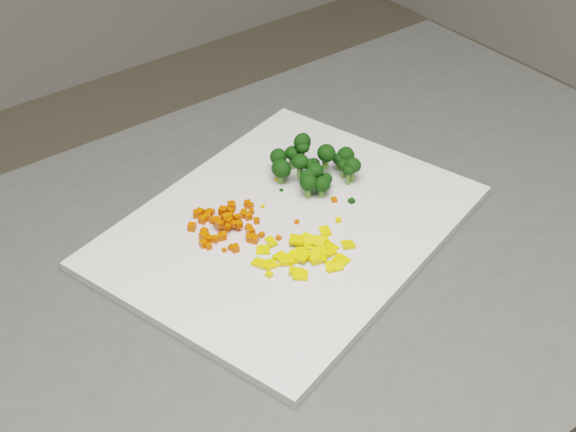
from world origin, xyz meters
TOP-DOWN VIEW (x-y plane):
  - cutting_board at (-0.05, -0.04)m, footprint 0.48×0.42m
  - carrot_pile at (-0.11, -0.01)m, footprint 0.09×0.09m
  - pepper_pile at (-0.07, -0.10)m, footprint 0.11×0.11m
  - broccoli_pile at (0.03, 0.01)m, footprint 0.11×0.11m
  - carrot_cube_0 at (-0.15, 0.01)m, footprint 0.01×0.01m
  - carrot_cube_1 at (-0.08, -0.02)m, footprint 0.01×0.01m
  - carrot_cube_2 at (-0.11, 0.01)m, footprint 0.01×0.01m
  - carrot_cube_3 at (-0.15, -0.02)m, footprint 0.01×0.01m
  - carrot_cube_4 at (-0.12, -0.01)m, footprint 0.01×0.01m
  - carrot_cube_5 at (-0.10, -0.01)m, footprint 0.01×0.01m
  - carrot_cube_6 at (-0.10, -0.04)m, footprint 0.01×0.01m
  - carrot_cube_7 at (-0.13, 0.03)m, footprint 0.01×0.01m
  - carrot_cube_8 at (-0.10, 0.01)m, footprint 0.01×0.01m
  - carrot_cube_9 at (-0.15, -0.03)m, footprint 0.01×0.01m
  - carrot_cube_10 at (-0.12, -0.01)m, footprint 0.01×0.01m
  - carrot_cube_11 at (-0.13, 0.02)m, footprint 0.01×0.01m
  - carrot_cube_12 at (-0.11, -0.04)m, footprint 0.01×0.01m
  - carrot_cube_13 at (-0.12, 0.00)m, footprint 0.01×0.01m
  - carrot_cube_14 at (-0.10, -0.02)m, footprint 0.01×0.01m
  - carrot_cube_15 at (-0.14, -0.02)m, footprint 0.01×0.01m
  - carrot_cube_16 at (-0.07, 0.01)m, footprint 0.01×0.01m
  - carrot_cube_17 at (-0.11, 0.02)m, footprint 0.01×0.01m
  - carrot_cube_18 at (-0.10, -0.03)m, footprint 0.01×0.01m
  - carrot_cube_19 at (-0.10, 0.00)m, footprint 0.01×0.01m
  - carrot_cube_20 at (-0.14, -0.02)m, footprint 0.01×0.01m
  - carrot_cube_21 at (-0.15, -0.01)m, footprint 0.01×0.01m
  - carrot_cube_22 at (-0.11, -0.01)m, footprint 0.01×0.01m
  - carrot_cube_23 at (-0.11, -0.01)m, footprint 0.01×0.01m
  - carrot_cube_24 at (-0.09, -0.05)m, footprint 0.01×0.01m
  - carrot_cube_25 at (-0.09, -0.01)m, footprint 0.01×0.01m
  - carrot_cube_26 at (-0.09, -0.00)m, footprint 0.01×0.01m
  - carrot_cube_27 at (-0.10, -0.05)m, footprint 0.01×0.01m
  - carrot_cube_28 at (-0.14, -0.00)m, footprint 0.01×0.01m
  - carrot_cube_29 at (-0.12, -0.02)m, footprint 0.01×0.01m
  - carrot_cube_30 at (-0.09, 0.02)m, footprint 0.01×0.01m
  - carrot_cube_31 at (-0.13, 0.03)m, footprint 0.01×0.01m
  - carrot_cube_32 at (-0.12, 0.02)m, footprint 0.01×0.01m
  - carrot_cube_33 at (-0.12, 0.00)m, footprint 0.01×0.01m
  - carrot_cube_34 at (-0.11, -0.02)m, footprint 0.01×0.01m
  - carrot_cube_35 at (-0.13, -0.05)m, footprint 0.01×0.01m
  - carrot_cube_36 at (-0.11, -0.02)m, footprint 0.01×0.01m
  - carrot_cube_37 at (-0.12, 0.01)m, footprint 0.01×0.01m
  - carrot_cube_38 at (-0.09, 0.02)m, footprint 0.01×0.01m
  - carrot_cube_39 at (-0.08, -0.00)m, footprint 0.01×0.01m
  - carrot_cube_40 at (-0.11, 0.00)m, footprint 0.01×0.01m
  - carrot_cube_41 at (-0.12, 0.02)m, footprint 0.01×0.01m
  - carrot_cube_42 at (-0.09, -0.00)m, footprint 0.01×0.01m
  - carrot_cube_43 at (-0.12, -0.00)m, footprint 0.01×0.01m
  - carrot_cube_44 at (-0.10, 0.01)m, footprint 0.01×0.01m
  - carrot_cube_45 at (-0.13, -0.04)m, footprint 0.01×0.01m
  - carrot_cube_46 at (-0.07, 0.00)m, footprint 0.01×0.01m
  - carrot_cube_47 at (-0.13, 0.03)m, footprint 0.01×0.01m
  - carrot_cube_48 at (-0.11, 0.01)m, footprint 0.01×0.01m
  - carrot_cube_49 at (-0.07, 0.01)m, footprint 0.01×0.01m
  - carrot_cube_50 at (-0.11, -0.01)m, footprint 0.01×0.01m
  - carrot_cube_51 at (-0.14, -0.02)m, footprint 0.01×0.01m
  - carrot_cube_52 at (-0.11, -0.04)m, footprint 0.01×0.01m
  - carrot_cube_53 at (-0.10, -0.00)m, footprint 0.01×0.01m
  - carrot_cube_54 at (-0.12, -0.00)m, footprint 0.01×0.01m
  - carrot_cube_55 at (-0.13, -0.02)m, footprint 0.01×0.01m
  - carrot_cube_56 at (-0.10, -0.01)m, footprint 0.01×0.01m
  - carrot_cube_57 at (-0.13, -0.02)m, footprint 0.01×0.01m
  - pepper_chunk_0 at (-0.07, -0.12)m, footprint 0.02×0.02m
  - pepper_chunk_1 at (-0.06, -0.11)m, footprint 0.02×0.02m
  - pepper_chunk_2 at (-0.11, -0.07)m, footprint 0.02×0.02m
  - pepper_chunk_3 at (-0.07, -0.09)m, footprint 0.02×0.02m
  - pepper_chunk_4 at (-0.10, -0.09)m, footprint 0.02×0.02m
  - pepper_chunk_5 at (-0.06, -0.13)m, footprint 0.02×0.02m
  - pepper_chunk_6 at (-0.10, -0.12)m, footprint 0.02×0.02m
  - pepper_chunk_7 at (-0.05, -0.10)m, footprint 0.02×0.02m
  - pepper_chunk_8 at (-0.09, -0.06)m, footprint 0.01×0.02m
  - pepper_chunk_9 at (-0.10, -0.10)m, footprint 0.02×0.02m
  - pepper_chunk_10 at (-0.06, -0.09)m, footprint 0.02×0.01m
  - pepper_chunk_11 at (-0.07, -0.12)m, footprint 0.02×0.01m
  - pepper_chunk_12 at (-0.03, -0.12)m, footprint 0.02×0.02m
  - pepper_chunk_13 at (-0.03, -0.08)m, footprint 0.02×0.02m
  - pepper_chunk_14 at (-0.07, -0.08)m, footprint 0.02×0.02m
  - pepper_chunk_15 at (-0.05, -0.13)m, footprint 0.02×0.02m
  - pepper_chunk_16 at (-0.05, -0.12)m, footprint 0.02×0.01m
  - pepper_chunk_17 at (-0.06, -0.14)m, footprint 0.02×0.02m
  - pepper_chunk_18 at (-0.12, -0.08)m, footprint 0.02×0.02m
  - pepper_chunk_19 at (-0.04, -0.11)m, footprint 0.01×0.02m
  - pepper_chunk_20 at (-0.09, -0.10)m, footprint 0.02×0.02m
  - pepper_chunk_21 at (-0.08, -0.10)m, footprint 0.02×0.02m
  - pepper_chunk_22 at (-0.08, -0.11)m, footprint 0.02×0.02m
  - pepper_chunk_23 at (-0.07, -0.12)m, footprint 0.02×0.02m
  - pepper_chunk_24 at (-0.10, -0.12)m, footprint 0.02×0.02m
  - pepper_chunk_25 at (-0.05, -0.10)m, footprint 0.02×0.02m
  - pepper_chunk_26 at (-0.06, -0.09)m, footprint 0.02×0.02m
  - pepper_chunk_27 at (-0.06, -0.08)m, footprint 0.02×0.01m
  - pepper_chunk_28 at (-0.11, -0.09)m, footprint 0.02×0.02m
  - broccoli_floret_0 at (0.03, 0.03)m, footprint 0.02×0.02m
  - broccoli_floret_1 at (0.03, 0.01)m, footprint 0.02×0.02m
  - broccoli_floret_2 at (0.05, -0.03)m, footprint 0.02×0.02m
  - broccoli_floret_3 at (0.02, -0.02)m, footprint 0.02×0.02m
  - broccoli_floret_4 at (-0.00, 0.04)m, footprint 0.03×0.03m
  - broccoli_floret_5 at (0.01, 0.00)m, footprint 0.02×0.02m
  - broccoli_floret_6 at (0.06, -0.03)m, footprint 0.03×0.03m
  - broccoli_floret_7 at (0.06, -0.01)m, footprint 0.02×0.02m
  - broccoli_floret_8 at (0.02, 0.04)m, footprint 0.03×0.03m
  - broccoli_floret_9 at (0.00, -0.01)m, footprint 0.03×0.03m
  - broccoli_floret_10 at (0.06, 0.00)m, footprint 0.02×0.02m
  - broccoli_floret_11 at (0.03, 0.03)m, footprint 0.03×0.03m
  - broccoli_floret_12 at (0.07, -0.00)m, footprint 0.03×0.03m
  - broccoli_floret_13 at (0.04, 0.00)m, footprint 0.03×0.03m
  - broccoli_floret_14 at (-0.01, 0.02)m, footprint 0.03×0.03m
  - broccoli_floret_15 at (-0.00, -0.02)m, footprint 0.03×0.03m
  - broccoli_floret_16 at (0.01, 0.01)m, footprint 0.03×0.03m
  - broccoli_floret_17 at (0.01, -0.03)m, footprint 0.03×0.03m
  - broccoli_floret_18 at (0.03, 0.01)m, footprint 0.02×0.02m
  - broccoli_floret_19 at (0.01, -0.01)m, footprint 0.03×0.03m
  - stray_bit_0 at (-0.01, 0.03)m, footprint 0.01×0.01m
  - stray_bit_1 at (-0.05, -0.05)m, footprint 0.01×0.01m
  - stray_bit_2 at (-0.14, -0.04)m, footprint 0.01×0.01m
  - stray_bit_3 at (0.01, 0.01)m, footprint 0.01×0.01m
  - stray_bit_4 at (-0.06, -0.00)m, footprint 0.01×0.01m
  - stray_bit_5 at (-0.07, -0.10)m, footprint 0.01×0.01m
  - stray_bit_6 at (-0.07, -0.11)m, footprint 0.01×0.01m
  - stray_bit_7 at (-0.02, 0.01)m, footprint 0.00×0.00m
  - stray_bit_8 at (-0.08, -0.06)m, footprint 0.01×0.01m
  - stray_bit_9 at (0.03, -0.06)m, footprint 0.01×0.01m
  - stray_bit_10 at (-0.12, -0.10)m, footprint 0.01×0.01m
  - stray_bit_11 at (-0.01, -0.08)m, footprint 0.01×0.01m
  - stray_bit_12 at (-0.12, -0.01)m, footprint 0.01×0.01m
  - stray_bit_13 at (0.02, -0.05)m, footprint 0.01×0.01m

SIDE VIEW (x-z plane):
  - cutting_board at x=-0.05m, z-range 0.90..0.91m
  - stray_bit_7 at x=-0.02m, z-range 0.91..0.91m
  - stray_bit_0 at x=-0.01m, z-range 0.91..0.91m
  - pepper_chunk_2 at x=-0.11m, z-range 0.91..0.92m
  - stray_bit_4 at x=-0.06m, z-range 0.91..0.91m
  - pepper_chunk_20 at x=-0.09m, z-range 0.91..0.91m
  - pepper_chunk_28 at x=-0.11m, z-range 0.91..0.91m
  - pepper_chunk_19 at x=-0.04m, z-range 0.91..0.91m
  - pepper_chunk_5 at x=-0.06m, z-range 0.91..0.92m
  - pepper_chunk_16 at x=-0.05m, z-range 0.91..0.92m
  - pepper_chunk_3 at x=-0.07m, z-range 0.91..0.92m
  - stray_bit_2 at x=-0.14m, z-range 0.91..0.91m
  - pepper_chunk_18 at x=-0.12m, z-range 0.91..0.92m
  - stray_bit_3 at x=0.01m, z-range 0.91..0.91m
  - pepper_chunk_15 at x=-0.05m, z-range 0.91..0.92m
  - stray_bit_1 at x=-0.05m, z-range 0.91..0.91m
  - pepper_chunk_4 at x=-0.10m, z-range 0.91..0.92m
  - pepper_chunk_27 at x=-0.06m, z-range 0.91..0.92m
  - stray_bit_6 at x=-0.07m, z-range 0.91..0.91m
  - stray_bit_12 at x=-0.12m, z-range 0.91..0.91m
  - pepper_chunk_17 at x=-0.06m, z-range 0.91..0.92m
  - stray_bit_8 at x=-0.08m, z-range 0.91..0.91m
  - stray_bit_5 at x=-0.07m, z-range 0.91..0.91m
  - pepper_chunk_12 at x=-0.03m, z-range 0.91..0.92m
  - pepper_chunk_0 at x=-0.07m, z-range 0.91..0.92m
  - pepper_chunk_10 at x=-0.06m, z-range 0.91..0.92m
  - pepper_chunk_13 at x=-0.03m, z-range 0.91..0.92m
  - pepper_chunk_6 at x=-0.10m, z-range 0.91..0.92m
  - pepper_chunk_24 at x=-0.10m, z-range 0.91..0.92m
  - pepper_chunk_21 at x=-0.08m, z-range 0.91..0.92m
  - pepper_chunk_8 at x=-0.09m, z-range 0.91..0.92m
  - pepper_chunk_25 at x=-0.05m, z-range 0.91..0.92m
  - pepper_chunk_9 at x=-0.10m, z-range 0.91..0.92m
  - stray_bit_11 at x=-0.01m, z-range 0.91..0.92m
  - stray_bit_13 at x=0.02m, z-range 0.91..0.92m
  - stray_bit_9 at x=0.03m, z-range 0.91..0.92m
  - stray_bit_10 at x=-0.12m, z-range 0.91..0.92m
  - carrot_cube_24 at x=-0.09m, z-range 0.91..0.92m
  - carrot_cube_40 at x=-0.11m, z-range 0.91..0.92m
  - carrot_cube_45 at x=-0.13m, z-range 0.91..0.92m
  - carrot_cube_16 at x=-0.07m, z-range 0.91..0.92m
  - carrot_cube_39 at x=-0.08m, z-range 0.91..0.92m
  - carrot_cube_12 at x=-0.11m, z-range 0.91..0.92m
  - carrot_cube_31 at x=-0.13m, z-range 0.91..0.92m
  - carrot_cube_9 at x=-0.15m, z-range 0.91..0.92m
  - carrot_cube_13 at x=-0.12m, z-range 0.91..0.92m
  - carrot_cube_5 at x=-0.10m, z-range 0.91..0.92m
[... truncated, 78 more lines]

